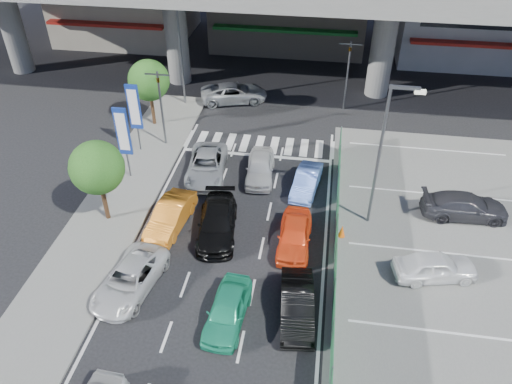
% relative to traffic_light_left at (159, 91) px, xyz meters
% --- Properties ---
extents(ground, '(120.00, 120.00, 0.00)m').
position_rel_traffic_light_left_xyz_m(ground, '(6.20, -12.00, -3.94)').
color(ground, black).
rests_on(ground, ground).
extents(parking_lot, '(12.00, 28.00, 0.06)m').
position_rel_traffic_light_left_xyz_m(parking_lot, '(17.20, -10.00, -3.91)').
color(parking_lot, '#5F5F5D').
rests_on(parking_lot, ground).
extents(sidewalk_left, '(4.00, 30.00, 0.12)m').
position_rel_traffic_light_left_xyz_m(sidewalk_left, '(-0.80, -8.00, -3.88)').
color(sidewalk_left, '#5F5F5D').
rests_on(sidewalk_left, ground).
extents(fence_run, '(0.16, 22.00, 1.80)m').
position_rel_traffic_light_left_xyz_m(fence_run, '(11.50, -11.00, -3.04)').
color(fence_run, '#216138').
rests_on(fence_run, ground).
extents(traffic_light_left, '(1.60, 1.24, 5.20)m').
position_rel_traffic_light_left_xyz_m(traffic_light_left, '(0.00, 0.00, 0.00)').
color(traffic_light_left, '#595B60').
rests_on(traffic_light_left, ground).
extents(traffic_light_right, '(1.60, 1.24, 5.20)m').
position_rel_traffic_light_left_xyz_m(traffic_light_right, '(11.70, 7.00, 0.00)').
color(traffic_light_right, '#595B60').
rests_on(traffic_light_right, ground).
extents(street_lamp_right, '(1.65, 0.22, 8.00)m').
position_rel_traffic_light_left_xyz_m(street_lamp_right, '(13.37, -6.00, 0.83)').
color(street_lamp_right, '#595B60').
rests_on(street_lamp_right, ground).
extents(street_lamp_left, '(1.65, 0.22, 8.00)m').
position_rel_traffic_light_left_xyz_m(street_lamp_left, '(-0.13, 6.00, 0.83)').
color(street_lamp_left, '#595B60').
rests_on(street_lamp_left, ground).
extents(signboard_near, '(0.80, 0.14, 4.70)m').
position_rel_traffic_light_left_xyz_m(signboard_near, '(-1.00, -4.01, -0.87)').
color(signboard_near, '#595B60').
rests_on(signboard_near, ground).
extents(signboard_far, '(0.80, 0.14, 4.70)m').
position_rel_traffic_light_left_xyz_m(signboard_far, '(-1.40, -1.01, -0.87)').
color(signboard_far, '#595B60').
rests_on(signboard_far, ground).
extents(tree_near, '(2.80, 2.80, 4.80)m').
position_rel_traffic_light_left_xyz_m(tree_near, '(-0.80, -8.00, -0.55)').
color(tree_near, '#382314').
rests_on(tree_near, ground).
extents(tree_far, '(2.80, 2.80, 4.80)m').
position_rel_traffic_light_left_xyz_m(tree_far, '(-1.60, 2.50, -0.55)').
color(tree_far, '#382314').
rests_on(tree_far, ground).
extents(sedan_white_mid_left, '(2.86, 4.86, 1.27)m').
position_rel_traffic_light_left_xyz_m(sedan_white_mid_left, '(2.22, -12.64, -3.30)').
color(sedan_white_mid_left, silver).
rests_on(sedan_white_mid_left, ground).
extents(taxi_teal_mid, '(1.82, 3.98, 1.32)m').
position_rel_traffic_light_left_xyz_m(taxi_teal_mid, '(7.01, -13.72, -3.27)').
color(taxi_teal_mid, '#24AA7D').
rests_on(taxi_teal_mid, ground).
extents(hatch_black_mid_right, '(1.84, 4.19, 1.34)m').
position_rel_traffic_light_left_xyz_m(hatch_black_mid_right, '(9.94, -13.00, -3.27)').
color(hatch_black_mid_right, black).
rests_on(hatch_black_mid_right, ground).
extents(taxi_orange_left, '(1.95, 4.33, 1.38)m').
position_rel_traffic_light_left_xyz_m(taxi_orange_left, '(2.77, -8.02, -3.25)').
color(taxi_orange_left, orange).
rests_on(taxi_orange_left, ground).
extents(sedan_black_mid, '(2.54, 4.97, 1.38)m').
position_rel_traffic_light_left_xyz_m(sedan_black_mid, '(5.34, -8.17, -3.25)').
color(sedan_black_mid, black).
rests_on(sedan_black_mid, ground).
extents(taxi_orange_right, '(1.64, 4.05, 1.38)m').
position_rel_traffic_light_left_xyz_m(taxi_orange_right, '(9.41, -8.51, -3.25)').
color(taxi_orange_right, '#F5491A').
rests_on(taxi_orange_right, ground).
extents(wagon_silver_front_left, '(2.75, 5.05, 1.34)m').
position_rel_traffic_light_left_xyz_m(wagon_silver_front_left, '(3.53, -2.99, -3.26)').
color(wagon_silver_front_left, '#9FA3A7').
rests_on(wagon_silver_front_left, ground).
extents(sedan_white_front_mid, '(1.90, 4.15, 1.38)m').
position_rel_traffic_light_left_xyz_m(sedan_white_front_mid, '(6.79, -2.76, -3.25)').
color(sedan_white_front_mid, silver).
rests_on(sedan_white_front_mid, ground).
extents(kei_truck_front_right, '(1.78, 3.84, 1.22)m').
position_rel_traffic_light_left_xyz_m(kei_truck_front_right, '(9.67, -3.66, -3.33)').
color(kei_truck_front_right, '#577AD8').
rests_on(kei_truck_front_right, ground).
extents(crossing_wagon_silver, '(5.49, 3.68, 1.40)m').
position_rel_traffic_light_left_xyz_m(crossing_wagon_silver, '(3.32, 7.00, -3.24)').
color(crossing_wagon_silver, '#9C9FA3').
rests_on(crossing_wagon_silver, ground).
extents(parked_sedan_white, '(4.16, 2.38, 1.33)m').
position_rel_traffic_light_left_xyz_m(parked_sedan_white, '(16.15, -9.74, -3.21)').
color(parked_sedan_white, white).
rests_on(parked_sedan_white, parking_lot).
extents(parked_sedan_dgrey, '(4.72, 2.13, 1.34)m').
position_rel_traffic_light_left_xyz_m(parked_sedan_dgrey, '(18.33, -4.80, -3.21)').
color(parked_sedan_dgrey, '#333339').
rests_on(parked_sedan_dgrey, parking_lot).
extents(traffic_cone, '(0.37, 0.37, 0.71)m').
position_rel_traffic_light_left_xyz_m(traffic_cone, '(11.80, -7.51, -3.52)').
color(traffic_cone, '#FF610E').
rests_on(traffic_cone, parking_lot).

